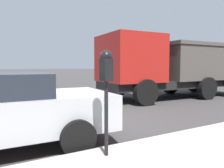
{
  "coord_description": "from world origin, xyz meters",
  "views": [
    {
      "loc": [
        -5.49,
        1.37,
        1.56
      ],
      "look_at": [
        -2.44,
        -0.35,
        1.27
      ],
      "focal_mm": 35.0,
      "sensor_mm": 36.0,
      "label": 1
    }
  ],
  "objects": [
    {
      "name": "dump_truck",
      "position": [
        2.41,
        -6.74,
        1.59
      ],
      "size": [
        3.04,
        7.88,
        2.88
      ],
      "rotation": [
        0.0,
        0.0,
        -0.04
      ],
      "color": "black",
      "rests_on": "ground_plane"
    },
    {
      "name": "ground_plane",
      "position": [
        0.0,
        0.0,
        0.0
      ],
      "size": [
        220.0,
        220.0,
        0.0
      ],
      "primitive_type": "plane",
      "color": "#3D3A3A"
    },
    {
      "name": "parking_meter",
      "position": [
        -2.55,
        -0.19,
        1.41
      ],
      "size": [
        0.21,
        0.19,
        1.64
      ],
      "color": "black",
      "rests_on": "sidewalk"
    }
  ]
}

